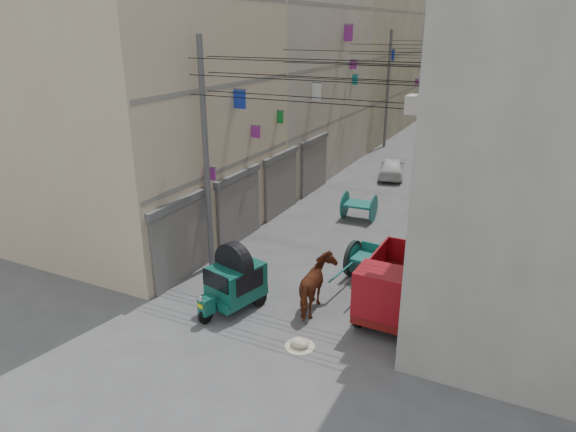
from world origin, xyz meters
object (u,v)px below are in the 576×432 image
Objects in this scene: tonga_cart at (368,261)px; horse at (317,286)px; distant_car_white at (392,168)px; feed_sack at (300,343)px; distant_car_grey at (444,144)px; second_cart at (359,206)px; mini_truck at (391,291)px; auto_rickshaw at (234,279)px; distant_car_green at (442,132)px.

tonga_cart is 1.47× the size of horse.
feed_sack is at bearing 84.08° from distant_car_white.
distant_car_grey is (-1.19, 20.50, -0.07)m from tonga_cart.
horse is (1.44, -8.11, 0.18)m from second_cart.
second_cart is (-3.57, 7.63, -0.28)m from mini_truck.
distant_car_grey is (1.89, 24.17, -0.38)m from auto_rickshaw.
horse is at bearing 83.79° from distant_car_white.
horse is 15.70m from distant_car_white.
distant_car_grey is (-2.58, 22.74, -0.34)m from mini_truck.
mini_truck is 0.97× the size of distant_car_grey.
second_cart is 7.48m from distant_car_white.
horse is 0.50× the size of distant_car_green.
distant_car_grey reaches higher than distant_car_green.
tonga_cart is 13.13m from distant_car_white.
horse is (-0.34, 1.96, 0.71)m from feed_sack.
distant_car_green is at bearing 93.38° from distant_car_grey.
distant_car_grey is at bearing 99.61° from distant_car_green.
auto_rickshaw is 1.67× the size of second_cart.
distant_car_green is (0.97, 28.37, -0.40)m from auto_rickshaw.
mini_truck reaches higher than feed_sack.
auto_rickshaw is 4.71× the size of feed_sack.
tonga_cart is at bearing 92.15° from distant_car_green.
distant_car_green is (-3.50, 26.94, -0.36)m from mini_truck.
distant_car_grey is at bearing 97.31° from mini_truck.
auto_rickshaw is 0.69× the size of mini_truck.
feed_sack is at bearing 90.60° from distant_car_green.
second_cart is 10.24m from feed_sack.
mini_truck is 6.81× the size of feed_sack.
horse reaches higher than distant_car_green.
distant_car_white reaches higher than feed_sack.
mini_truck is at bearing 53.74° from feed_sack.
horse is 23.23m from distant_car_grey.
second_cart is at bearing 87.07° from distant_car_green.
second_cart is at bearing 80.81° from distant_car_white.
distant_car_white is at bearing 92.32° from second_cart.
horse reaches higher than second_cart.
distant_car_grey is 4.30m from distant_car_green.
tonga_cart is 0.73× the size of distant_car_green.
auto_rickshaw is 0.61× the size of distant_car_green.
distant_car_green is (-2.11, 24.70, -0.09)m from tonga_cart.
auto_rickshaw is 0.72× the size of distant_car_white.
tonga_cart is 5.81m from second_cart.
auto_rickshaw is 0.67× the size of distant_car_grey.
horse is at bearing -97.85° from distant_car_grey.
distant_car_white is at bearing 106.16° from mini_truck.
horse is (-0.74, -2.73, 0.18)m from tonga_cart.
distant_car_white is at bearing -110.42° from distant_car_grey.
horse is (2.34, 0.94, -0.13)m from auto_rickshaw.
distant_car_green is at bearing 102.42° from auto_rickshaw.
tonga_cart is 0.87× the size of distant_car_white.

